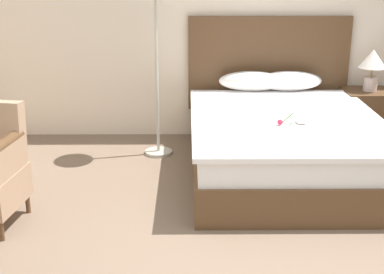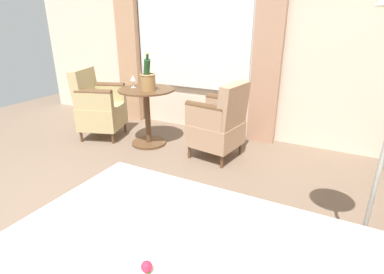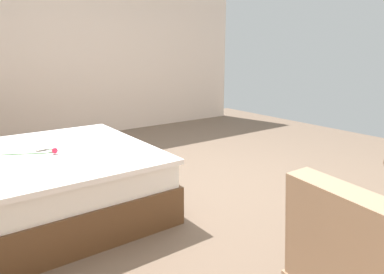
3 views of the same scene
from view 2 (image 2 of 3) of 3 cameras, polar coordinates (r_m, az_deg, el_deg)
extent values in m
plane|color=#745E4D|center=(2.69, -31.93, -17.26)|extent=(7.46, 7.46, 0.00)
cube|color=beige|center=(4.44, 0.65, 20.49)|extent=(0.12, 5.89, 2.94)
cube|color=white|center=(4.36, 0.14, 21.17)|extent=(0.02, 1.80, 1.83)
cube|color=white|center=(4.34, -0.05, 21.16)|extent=(0.02, 1.71, 1.80)
cube|color=tan|center=(3.91, 14.45, 17.74)|extent=(0.10, 0.36, 2.67)
cube|color=tan|center=(4.90, -12.23, 18.51)|extent=(0.10, 0.36, 2.67)
sphere|color=#DB2342|center=(1.35, -8.66, -23.20)|extent=(0.05, 0.05, 0.05)
cylinder|color=#ADAEA2|center=(2.40, 28.51, -21.10)|extent=(0.28, 0.28, 0.03)
cylinder|color=#ADAEA2|center=(1.99, 32.52, -3.39)|extent=(0.03, 0.03, 1.57)
cylinder|color=brown|center=(4.04, -8.16, -1.05)|extent=(0.45, 0.45, 0.03)
cylinder|color=brown|center=(3.92, -8.42, 3.62)|extent=(0.07, 0.07, 0.72)
cylinder|color=brown|center=(3.82, -8.72, 8.90)|extent=(0.70, 0.70, 0.02)
cylinder|color=#9B7345|center=(3.72, -8.38, 10.22)|extent=(0.18, 0.18, 0.19)
torus|color=#9B7345|center=(3.71, -8.46, 11.65)|extent=(0.19, 0.19, 0.02)
cylinder|color=white|center=(3.71, -8.44, 11.35)|extent=(0.16, 0.16, 0.03)
cylinder|color=#1E4723|center=(3.72, -8.60, 12.46)|extent=(0.13, 0.14, 0.29)
cylinder|color=#193D1E|center=(3.65, -8.51, 14.88)|extent=(0.05, 0.05, 0.08)
sphere|color=gold|center=(3.65, -8.54, 15.41)|extent=(0.04, 0.04, 0.04)
cylinder|color=white|center=(3.97, -8.00, 9.58)|extent=(0.07, 0.07, 0.01)
cylinder|color=white|center=(3.96, -8.03, 10.20)|extent=(0.01, 0.01, 0.08)
cone|color=white|center=(3.95, -8.08, 11.20)|extent=(0.07, 0.07, 0.06)
cylinder|color=white|center=(3.93, -11.06, 9.27)|extent=(0.07, 0.07, 0.01)
cylinder|color=white|center=(3.92, -11.10, 9.89)|extent=(0.01, 0.01, 0.08)
cone|color=white|center=(3.91, -11.18, 10.97)|extent=(0.07, 0.07, 0.07)
cylinder|color=brown|center=(3.90, 3.38, -0.67)|extent=(0.04, 0.04, 0.16)
cylinder|color=brown|center=(3.56, -0.48, -2.84)|extent=(0.04, 0.04, 0.16)
cylinder|color=brown|center=(3.70, 9.18, -2.17)|extent=(0.04, 0.04, 0.16)
cylinder|color=brown|center=(3.34, 5.69, -4.65)|extent=(0.04, 0.04, 0.16)
cube|color=tan|center=(3.54, 4.54, 0.62)|extent=(0.59, 0.59, 0.27)
cube|color=tan|center=(3.32, 7.86, 5.91)|extent=(0.51, 0.23, 0.49)
cube|color=tan|center=(3.64, 6.14, 5.33)|extent=(0.16, 0.49, 0.24)
cylinder|color=brown|center=(3.61, 6.21, 7.12)|extent=(0.16, 0.49, 0.09)
cube|color=tan|center=(3.30, 2.44, 3.71)|extent=(0.16, 0.49, 0.24)
cylinder|color=brown|center=(3.26, 2.47, 5.68)|extent=(0.16, 0.49, 0.09)
cylinder|color=brown|center=(4.12, -14.85, -0.23)|extent=(0.04, 0.04, 0.15)
cylinder|color=brown|center=(4.53, -12.60, 1.96)|extent=(0.04, 0.04, 0.15)
cylinder|color=brown|center=(4.31, -20.32, 0.09)|extent=(0.04, 0.04, 0.15)
cylinder|color=brown|center=(4.70, -17.70, 2.17)|extent=(0.04, 0.04, 0.15)
cube|color=tan|center=(4.34, -16.68, 3.88)|extent=(0.70, 0.68, 0.31)
cube|color=tan|center=(4.34, -19.82, 8.92)|extent=(0.55, 0.32, 0.49)
cube|color=tan|center=(4.06, -18.11, 6.49)|extent=(0.25, 0.49, 0.23)
cylinder|color=brown|center=(4.04, -18.29, 8.04)|extent=(0.25, 0.49, 0.09)
cube|color=tan|center=(4.46, -15.62, 8.03)|extent=(0.25, 0.49, 0.23)
cylinder|color=brown|center=(4.44, -15.76, 9.44)|extent=(0.25, 0.49, 0.09)
camera|label=1|loc=(5.18, -48.42, 19.05)|focal=50.00mm
camera|label=3|loc=(3.63, 30.15, 16.32)|focal=32.00mm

